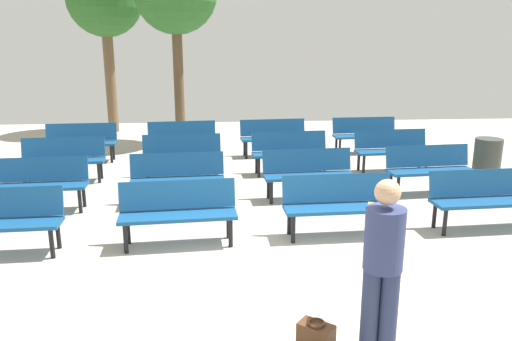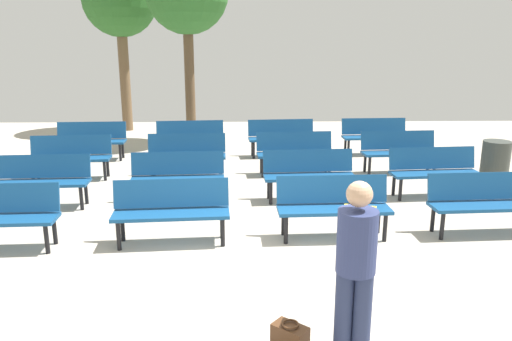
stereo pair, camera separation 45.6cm
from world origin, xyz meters
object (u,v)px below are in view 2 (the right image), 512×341
Objects in this scene: bench_r1_c0 at (41,178)px; bench_r3_c3 at (375,134)px; bench_r3_c1 at (190,137)px; bench_r1_c1 at (178,174)px; bench_r1_c2 at (309,172)px; visitor_with_backpack at (356,260)px; bench_r2_c0 at (71,154)px; trash_bin at (495,166)px; bench_r2_c2 at (295,150)px; bench_r0_c1 at (171,207)px; bench_r2_c1 at (187,152)px; bench_r3_c0 at (91,138)px; bench_r3_c2 at (281,135)px; bench_r0_c2 at (333,203)px; bench_r1_c3 at (434,169)px; handbag at (290,338)px; bench_r2_c3 at (399,149)px; tree_0 at (120,1)px; bench_r0_c3 at (484,200)px.

bench_r1_c0 is 7.70m from bench_r3_c3.
bench_r3_c1 is 4.53m from bench_r3_c3.
bench_r1_c1 is 2.29m from bench_r1_c2.
bench_r1_c2 is 0.99× the size of visitor_with_backpack.
trash_bin is at bearing -11.48° from bench_r2_c0.
bench_r2_c2 is 1.73× the size of trash_bin.
bench_r0_c1 is 1.01× the size of bench_r3_c3.
bench_r2_c1 is 6.54m from visitor_with_backpack.
bench_r3_c0 is 1.72× the size of trash_bin.
bench_r3_c0 is at bearing 178.87° from bench_r3_c2.
bench_r1_c3 is (2.16, 1.89, 0.00)m from bench_r0_c2.
bench_r0_c2 is 3.49m from bench_r2_c2.
bench_r3_c3 is at bearing 67.80° from bench_r0_c2.
visitor_with_backpack is at bearing -57.59° from bench_r0_c1.
visitor_with_backpack is (2.27, -7.84, 0.43)m from bench_r3_c1.
handbag is at bearing -73.52° from bench_r1_c1.
bench_r0_c1 is at bearing -123.74° from bench_r2_c2.
bench_r3_c3 is (6.84, 0.42, 0.00)m from bench_r3_c0.
visitor_with_backpack reaches higher than bench_r2_c3.
visitor_with_backpack is at bearing -94.91° from bench_r2_c2.
trash_bin is (8.36, -6.62, -3.38)m from tree_0.
trash_bin is (1.26, 0.31, -0.03)m from bench_r1_c3.
bench_r0_c3 is at bearing -67.35° from bench_r3_c2.
bench_r2_c2 is 4.89m from bench_r3_c0.
bench_r2_c1 is 2.88m from bench_r3_c0.
bench_r2_c0 is 0.99× the size of visitor_with_backpack.
bench_r1_c1 is 0.32× the size of tree_0.
bench_r1_c3 is 1.00× the size of bench_r2_c0.
bench_r1_c0 is at bearing -159.40° from bench_r2_c2.
bench_r2_c2 is at bearing -88.89° from bench_r3_c2.
bench_r1_c3 reaches higher than handbag.
bench_r0_c2 is 2.89m from handbag.
bench_r2_c3 and bench_r3_c1 have the same top height.
bench_r1_c2 is 1.00× the size of bench_r2_c0.
bench_r3_c3 is at bearing 0.69° from bench_r3_c0.
bench_r0_c3 is at bearing 0.65° from bench_r0_c2.
bench_r2_c0 is (-2.38, 1.60, 0.00)m from bench_r1_c1.
bench_r3_c3 is (4.41, 1.97, 0.00)m from bench_r2_c1.
bench_r1_c2 is 0.32× the size of tree_0.
bench_r3_c3 is (-0.21, 3.42, 0.00)m from bench_r1_c3.
bench_r2_c3 is 1.00× the size of bench_r3_c2.
bench_r0_c3 reaches higher than handbag.
bench_r0_c3 is 1.78m from bench_r1_c3.
bench_r3_c2 is 0.99× the size of visitor_with_backpack.
bench_r0_c3 is 4.16m from bench_r2_c2.
bench_r0_c1 is 1.00× the size of bench_r1_c0.
bench_r0_c3 is (4.50, 0.25, 0.00)m from bench_r0_c1.
bench_r1_c2 is at bearing -0.05° from bench_r1_c1.
bench_r1_c0 is at bearing -179.10° from bench_r1_c1.
bench_r2_c3 is 1.72× the size of trash_bin.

